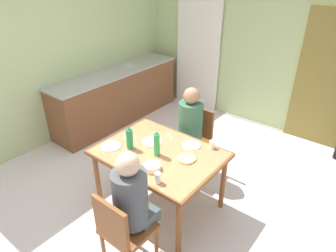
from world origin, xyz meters
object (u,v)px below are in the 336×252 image
Objects in this scene: person_far_diner at (190,122)px; dining_table at (159,158)px; water_bottle_green_far at (157,144)px; kitchen_counter at (117,96)px; water_bottle_green_near at (130,138)px; chair_near_diner at (122,230)px; person_near_diner at (131,196)px; chair_far_diner at (195,137)px; serving_bowl_center at (152,167)px.

dining_table is at bearing 97.36° from person_far_diner.
water_bottle_green_far reaches higher than dining_table.
kitchen_counter reaches higher than dining_table.
chair_near_diner is at bearing -50.48° from water_bottle_green_near.
person_far_diner is at bearing 104.92° from person_near_diner.
kitchen_counter reaches higher than chair_far_diner.
person_far_diner reaches higher than chair_far_diner.
chair_near_diner is 3.36× the size of water_bottle_green_near.
water_bottle_green_far is (1.99, -1.27, 0.42)m from kitchen_counter.
chair_near_diner is 0.64m from serving_bowl_center.
dining_table is 0.32m from serving_bowl_center.
water_bottle_green_near is at bearing 76.05° from person_far_diner.
person_far_diner is (1.89, -0.52, 0.33)m from kitchen_counter.
dining_table is 1.67× the size of person_far_diner.
kitchen_counter is 2.86× the size of chair_near_diner.
person_far_diner is at bearing 103.65° from chair_near_diner.
person_far_diner is at bearing 90.00° from chair_far_diner.
chair_near_diner is 0.91m from water_bottle_green_far.
person_near_diner is at bearing 103.65° from chair_far_diner.
dining_table is (1.98, -1.22, 0.21)m from kitchen_counter.
person_far_diner is (-0.37, 1.53, 0.28)m from chair_near_diner.
person_far_diner is 0.99m from serving_bowl_center.
person_far_diner reaches higher than water_bottle_green_near.
person_near_diner is at bearing 90.00° from chair_near_diner.
person_near_diner and person_far_diner have the same top height.
kitchen_counter is at bearing 137.77° from chair_near_diner.
person_near_diner is at bearing 104.92° from person_far_diner.
chair_near_diner is at bearing 102.57° from chair_far_diner.
water_bottle_green_far reaches higher than serving_bowl_center.
person_near_diner is 1.00× the size of person_far_diner.
water_bottle_green_far reaches higher than water_bottle_green_near.
kitchen_counter is 1.93× the size of dining_table.
dining_table is at bearing -31.60° from kitchen_counter.
dining_table is 0.71m from person_far_diner.
water_bottle_green_near is at bearing -155.84° from dining_table.
chair_near_diner reaches higher than dining_table.
chair_near_diner is at bearing -71.34° from dining_table.
dining_table is 4.96× the size of water_bottle_green_near.
person_far_diner is (-0.09, 0.70, 0.12)m from dining_table.
chair_near_diner is 1.71m from chair_far_diner.
water_bottle_green_near is (1.68, -1.35, 0.41)m from kitchen_counter.
water_bottle_green_near is (-0.58, 0.56, 0.08)m from person_near_diner.
dining_table is at bearing 96.17° from chair_far_diner.
person_near_diner reaches higher than water_bottle_green_far.
chair_far_diner is (1.89, -0.38, 0.05)m from kitchen_counter.
chair_far_diner is 1.05m from water_bottle_green_near.
chair_near_diner and chair_far_diner have the same top height.
chair_near_diner is 0.98m from water_bottle_green_near.
person_near_diner is 1.44m from person_far_diner.
water_bottle_green_near is 0.46m from serving_bowl_center.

